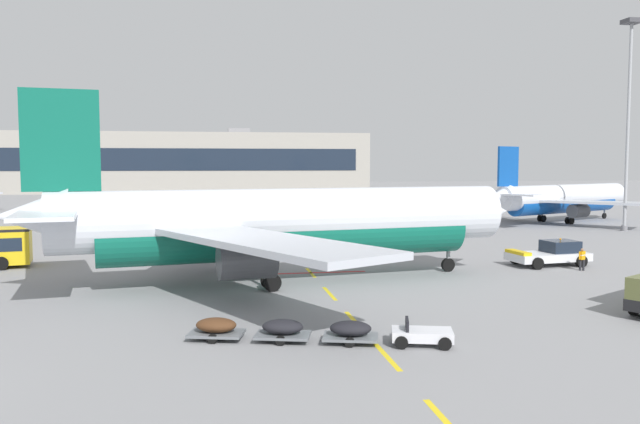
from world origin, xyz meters
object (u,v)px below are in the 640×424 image
Objects in this scene: baggage_train at (317,330)px; apron_light_mast_far at (629,100)px; ground_crew_worker at (582,258)px; pushback_tug at (551,254)px; airliner_foreground at (282,223)px; airliner_far_center at (561,198)px.

apron_light_mast_far is (42.87, 39.79, 14.57)m from baggage_train.
pushback_tug is at bearing 111.13° from ground_crew_worker.
baggage_train is 7.04× the size of ground_crew_worker.
airliner_foreground is 21.64m from pushback_tug.
airliner_far_center is 2.35× the size of baggage_train.
apron_light_mast_far reaches higher than airliner_foreground.
apron_light_mast_far reaches higher than airliner_far_center.
airliner_far_center is 1.12× the size of apron_light_mast_far.
baggage_train is at bearing -139.82° from pushback_tug.
airliner_foreground reaches higher than pushback_tug.
pushback_tug reaches higher than ground_crew_worker.
baggage_train is at bearing -90.19° from airliner_foreground.
airliner_far_center is (41.20, 36.17, -0.75)m from airliner_foreground.
pushback_tug is 0.23× the size of airliner_far_center.
baggage_train is 26.98m from ground_crew_worker.
ground_crew_worker is 0.07× the size of apron_light_mast_far.
airliner_foreground is at bearing -171.10° from pushback_tug.
baggage_train is at bearing -137.13° from apron_light_mast_far.
pushback_tug is 2.81m from ground_crew_worker.
apron_light_mast_far is (42.82, 25.20, 11.15)m from airliner_foreground.
airliner_far_center is (20.04, 32.86, 2.30)m from pushback_tug.
apron_light_mast_far is (1.62, -10.98, 11.90)m from airliner_far_center.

